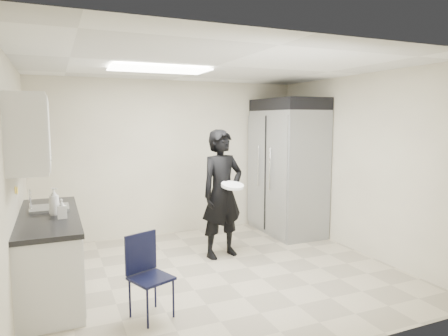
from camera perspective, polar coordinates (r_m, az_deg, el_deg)
name	(u,v)px	position (r m, az deg, el deg)	size (l,w,h in m)	color
floor	(217,273)	(5.30, -1.01, -14.71)	(4.50, 4.50, 0.00)	#B2A68C
ceiling	(217,66)	(4.96, -1.08, 14.42)	(4.50, 4.50, 0.00)	white
back_wall	(173,158)	(6.85, -7.36, 1.43)	(4.50, 4.50, 0.00)	beige
left_wall	(13,184)	(4.62, -27.86, -2.02)	(4.00, 4.00, 0.00)	beige
right_wall	(359,164)	(6.17, 18.72, 0.50)	(4.00, 4.00, 0.00)	beige
ceiling_panel	(160,69)	(5.15, -9.20, 13.73)	(1.20, 0.60, 0.02)	white
lower_counter	(50,256)	(5.00, -23.60, -11.42)	(0.60, 1.90, 0.86)	silver
countertop	(48,216)	(4.88, -23.87, -6.33)	(0.64, 1.95, 0.05)	black
sink	(50,213)	(5.13, -23.61, -5.87)	(0.42, 0.40, 0.14)	gray
faucet	(30,201)	(5.10, -25.94, -4.32)	(0.02, 0.02, 0.24)	silver
upper_cabinets	(30,132)	(4.76, -25.93, 4.68)	(0.35, 1.80, 0.75)	silver
towel_dispenser	(30,145)	(5.92, -25.95, 3.02)	(0.22, 0.30, 0.35)	black
notice_sticker_left	(15,190)	(4.73, -27.64, -2.80)	(0.00, 0.12, 0.07)	yellow
notice_sticker_right	(17,191)	(4.94, -27.44, -2.88)	(0.00, 0.12, 0.07)	yellow
commercial_fridge	(287,172)	(6.96, 9.03, -0.59)	(0.80, 1.35, 2.10)	gray
fridge_compressor	(289,105)	(6.90, 9.21, 8.92)	(0.80, 1.35, 0.20)	black
folding_chair	(151,278)	(4.13, -10.36, -15.25)	(0.36, 0.36, 0.81)	black
man_tuxedo	(222,194)	(5.66, -0.26, -3.69)	(0.67, 0.44, 1.82)	black
bucket_lid	(232,186)	(5.43, 1.22, -2.53)	(0.31, 0.31, 0.04)	white
soap_bottle_a	(54,201)	(4.77, -23.10, -4.41)	(0.12, 0.12, 0.30)	silver
soap_bottle_b	(62,209)	(4.59, -22.14, -5.41)	(0.09, 0.10, 0.21)	#A8AAB4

